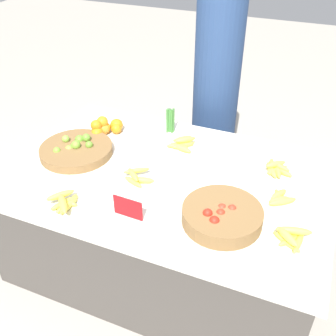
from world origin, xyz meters
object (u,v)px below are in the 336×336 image
at_px(metal_bowl, 217,156).
at_px(tomato_basket, 222,216).
at_px(vendor_person, 216,89).
at_px(lime_bowl, 76,150).
at_px(price_sign, 128,208).

bearing_deg(metal_bowl, tomato_basket, -70.68).
distance_m(metal_bowl, vendor_person, 0.77).
xyz_separation_m(lime_bowl, tomato_basket, (0.95, -0.24, 0.01)).
bearing_deg(vendor_person, metal_bowl, -72.22).
bearing_deg(metal_bowl, price_sign, -113.27).
bearing_deg(lime_bowl, price_sign, -34.77).
bearing_deg(metal_bowl, lime_bowl, -164.08).
distance_m(lime_bowl, tomato_basket, 0.98).
relative_size(metal_bowl, price_sign, 1.86).
xyz_separation_m(price_sign, vendor_person, (0.02, 1.32, 0.06)).
xyz_separation_m(metal_bowl, price_sign, (-0.26, -0.60, 0.00)).
height_order(metal_bowl, vendor_person, vendor_person).
bearing_deg(tomato_basket, vendor_person, 108.38).
xyz_separation_m(tomato_basket, vendor_person, (-0.40, 1.19, 0.08)).
relative_size(lime_bowl, metal_bowl, 1.50).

